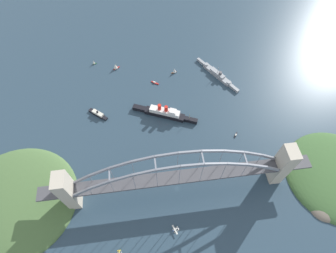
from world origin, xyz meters
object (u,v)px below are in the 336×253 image
(small_boat_0, at_px, (94,62))
(small_boat_3, at_px, (236,135))
(harbor_arch_bridge, at_px, (178,177))
(small_boat_2, at_px, (115,66))
(harbor_ferry_steamer, at_px, (98,114))
(naval_cruiser, at_px, (218,74))
(seaplane_taxiing_near_bridge, at_px, (175,230))
(ocean_liner, at_px, (164,113))
(small_boat_1, at_px, (155,83))
(small_boat_4, at_px, (174,70))

(small_boat_0, xyz_separation_m, small_boat_3, (185.09, -154.33, -2.77))
(harbor_arch_bridge, distance_m, small_boat_2, 213.25)
(harbor_ferry_steamer, bearing_deg, small_boat_3, -17.34)
(naval_cruiser, distance_m, seaplane_taxiing_near_bridge, 231.62)
(harbor_ferry_steamer, bearing_deg, ocean_liner, -7.80)
(harbor_arch_bridge, xyz_separation_m, small_boat_0, (-98.69, 215.25, -31.34))
(seaplane_taxiing_near_bridge, xyz_separation_m, small_boat_0, (-90.35, 260.70, 1.54))
(small_boat_0, relative_size, small_boat_1, 0.69)
(seaplane_taxiing_near_bridge, relative_size, small_boat_3, 1.21)
(small_boat_2, distance_m, small_boat_3, 206.43)
(ocean_liner, xyz_separation_m, harbor_ferry_steamer, (-89.71, 12.29, -3.14))
(harbor_arch_bridge, bearing_deg, small_boat_1, 93.11)
(ocean_liner, height_order, small_boat_1, ocean_liner)
(harbor_ferry_steamer, bearing_deg, small_boat_0, 94.20)
(harbor_arch_bridge, relative_size, small_boat_3, 33.50)
(ocean_liner, bearing_deg, small_boat_0, 131.11)
(harbor_ferry_steamer, distance_m, seaplane_taxiing_near_bridge, 181.99)
(small_boat_3, bearing_deg, harbor_ferry_steamer, 162.66)
(naval_cruiser, distance_m, small_boat_0, 191.27)
(naval_cruiser, distance_m, small_boat_4, 65.09)
(small_boat_0, bearing_deg, harbor_arch_bridge, -65.37)
(naval_cruiser, height_order, seaplane_taxiing_near_bridge, naval_cruiser)
(seaplane_taxiing_near_bridge, bearing_deg, naval_cruiser, 65.93)
(ocean_liner, xyz_separation_m, naval_cruiser, (87.87, 61.86, -2.70))
(small_boat_0, bearing_deg, naval_cruiser, -14.91)
(small_boat_0, distance_m, small_boat_2, 36.34)
(ocean_liner, xyz_separation_m, small_boat_2, (-63.66, 96.59, -0.79))
(ocean_liner, bearing_deg, seaplane_taxiing_near_bridge, -92.53)
(seaplane_taxiing_near_bridge, height_order, small_boat_3, seaplane_taxiing_near_bridge)
(harbor_arch_bridge, distance_m, ocean_liner, 108.19)
(harbor_arch_bridge, height_order, naval_cruiser, harbor_arch_bridge)
(small_boat_1, bearing_deg, harbor_arch_bridge, -86.89)
(seaplane_taxiing_near_bridge, bearing_deg, small_boat_3, 48.31)
(small_boat_1, bearing_deg, ocean_liner, -83.14)
(small_boat_2, xyz_separation_m, small_boat_3, (151.80, -139.83, -4.14))
(small_boat_0, height_order, small_boat_3, small_boat_0)
(seaplane_taxiing_near_bridge, height_order, small_boat_2, small_boat_2)
(harbor_arch_bridge, bearing_deg, naval_cruiser, 62.58)
(small_boat_0, bearing_deg, small_boat_3, -39.82)
(ocean_liner, xyz_separation_m, small_boat_1, (-7.17, 59.63, -4.86))
(ocean_liner, relative_size, small_boat_3, 9.91)
(small_boat_3, relative_size, small_boat_4, 0.88)
(harbor_arch_bridge, relative_size, small_boat_1, 26.00)
(seaplane_taxiing_near_bridge, height_order, small_boat_1, seaplane_taxiing_near_bridge)
(small_boat_2, height_order, small_boat_3, small_boat_2)
(small_boat_0, bearing_deg, small_boat_1, -29.82)
(harbor_arch_bridge, height_order, ocean_liner, harbor_arch_bridge)
(ocean_liner, bearing_deg, harbor_ferry_steamer, 172.20)
(small_boat_0, distance_m, small_boat_4, 126.24)
(naval_cruiser, bearing_deg, small_boat_2, 167.09)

